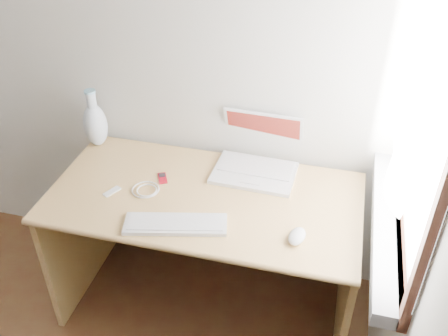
% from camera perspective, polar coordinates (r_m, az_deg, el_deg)
% --- Properties ---
extents(back_wall, '(3.50, 0.04, 2.60)m').
position_cam_1_polar(back_wall, '(2.59, -21.09, 15.64)').
color(back_wall, silver).
rests_on(back_wall, floor).
extents(window, '(0.11, 0.99, 1.10)m').
position_cam_1_polar(window, '(1.77, 21.67, 5.88)').
color(window, silver).
rests_on(window, right_wall).
extents(desk, '(1.36, 0.68, 0.72)m').
position_cam_1_polar(desk, '(2.38, -1.60, -5.80)').
color(desk, '#D9B669').
rests_on(desk, floor).
extents(laptop, '(0.38, 0.32, 0.25)m').
position_cam_1_polar(laptop, '(2.32, 3.78, 1.10)').
color(laptop, white).
rests_on(laptop, desk).
extents(external_keyboard, '(0.43, 0.22, 0.02)m').
position_cam_1_polar(external_keyboard, '(2.03, -5.55, -6.38)').
color(external_keyboard, silver).
rests_on(external_keyboard, desk).
extents(mouse, '(0.08, 0.12, 0.04)m').
position_cam_1_polar(mouse, '(1.98, 8.35, -7.72)').
color(mouse, white).
rests_on(mouse, desk).
extents(ipod, '(0.07, 0.09, 0.01)m').
position_cam_1_polar(ipod, '(2.29, -7.04, -1.15)').
color(ipod, '#B20C1D').
rests_on(ipod, desk).
extents(cable_coil, '(0.14, 0.14, 0.01)m').
position_cam_1_polar(cable_coil, '(2.24, -8.95, -2.45)').
color(cable_coil, silver).
rests_on(cable_coil, desk).
extents(remote, '(0.06, 0.09, 0.01)m').
position_cam_1_polar(remote, '(2.25, -12.68, -2.63)').
color(remote, silver).
rests_on(remote, desk).
extents(vase, '(0.12, 0.12, 0.30)m').
position_cam_1_polar(vase, '(2.54, -14.51, 4.95)').
color(vase, silver).
rests_on(vase, desk).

